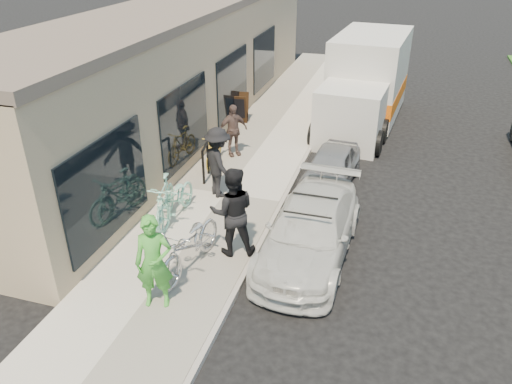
# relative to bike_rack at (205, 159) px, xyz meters

# --- Properties ---
(ground) EXTENTS (120.00, 120.00, 0.00)m
(ground) POSITION_rel_bike_rack_xyz_m (2.80, -3.69, -0.75)
(ground) COLOR black
(ground) RESTS_ON ground
(sidewalk) EXTENTS (3.00, 34.00, 0.15)m
(sidewalk) POSITION_rel_bike_rack_xyz_m (0.80, -0.69, -0.68)
(sidewalk) COLOR beige
(sidewalk) RESTS_ON ground
(curb) EXTENTS (0.12, 34.00, 0.13)m
(curb) POSITION_rel_bike_rack_xyz_m (2.35, -0.69, -0.69)
(curb) COLOR #9E9791
(curb) RESTS_ON ground
(storefront) EXTENTS (3.60, 20.00, 4.22)m
(storefront) POSITION_rel_bike_rack_xyz_m (-2.44, 4.30, 1.37)
(storefront) COLOR tan
(storefront) RESTS_ON ground
(bike_rack) EXTENTS (0.18, 0.70, 1.00)m
(bike_rack) POSITION_rel_bike_rack_xyz_m (0.00, 0.00, 0.00)
(bike_rack) COLOR black
(bike_rack) RESTS_ON sidewalk
(sandwich_board) EXTENTS (0.71, 0.71, 1.03)m
(sandwich_board) POSITION_rel_bike_rack_xyz_m (-0.58, 4.64, -0.07)
(sandwich_board) COLOR black
(sandwich_board) RESTS_ON sidewalk
(sedan_white) EXTENTS (1.90, 4.39, 1.30)m
(sedan_white) POSITION_rel_bike_rack_xyz_m (3.47, -2.58, -0.12)
(sedan_white) COLOR silver
(sedan_white) RESTS_ON ground
(sedan_silver) EXTENTS (1.52, 3.27, 1.09)m
(sedan_silver) POSITION_rel_bike_rack_xyz_m (3.35, 0.86, -0.21)
(sedan_silver) COLOR #929397
(sedan_silver) RESTS_ON ground
(moving_truck) EXTENTS (2.84, 6.42, 3.08)m
(moving_truck) POSITION_rel_bike_rack_xyz_m (3.65, 6.46, 0.61)
(moving_truck) COLOR silver
(moving_truck) RESTS_ON ground
(tandem_bike) EXTENTS (1.04, 2.31, 1.17)m
(tandem_bike) POSITION_rel_bike_rack_xyz_m (1.28, -4.00, -0.02)
(tandem_bike) COLOR silver
(tandem_bike) RESTS_ON sidewalk
(woman_rider) EXTENTS (0.79, 0.63, 1.88)m
(woman_rider) POSITION_rel_bike_rack_xyz_m (1.10, -5.17, 0.34)
(woman_rider) COLOR green
(woman_rider) RESTS_ON sidewalk
(man_standing) EXTENTS (1.17, 1.04, 2.00)m
(man_standing) POSITION_rel_bike_rack_xyz_m (1.90, -3.15, 0.40)
(man_standing) COLOR black
(man_standing) RESTS_ON sidewalk
(cruiser_bike_a) EXTENTS (0.98, 1.98, 1.14)m
(cruiser_bike_a) POSITION_rel_bike_rack_xyz_m (-0.03, -2.49, -0.03)
(cruiser_bike_a) COLOR #9BE7CC
(cruiser_bike_a) RESTS_ON sidewalk
(cruiser_bike_b) EXTENTS (0.69, 1.93, 1.01)m
(cruiser_bike_b) POSITION_rel_bike_rack_xyz_m (0.12, -2.21, -0.10)
(cruiser_bike_b) COLOR #9BE7CC
(cruiser_bike_b) RESTS_ON sidewalk
(cruiser_bike_c) EXTENTS (0.62, 1.69, 1.00)m
(cruiser_bike_c) POSITION_rel_bike_rack_xyz_m (-0.14, 0.99, -0.10)
(cruiser_bike_c) COLOR gold
(cruiser_bike_c) RESTS_ON sidewalk
(bystander_a) EXTENTS (1.35, 1.33, 1.87)m
(bystander_a) POSITION_rel_bike_rack_xyz_m (0.69, -0.80, 0.33)
(bystander_a) COLOR black
(bystander_a) RESTS_ON sidewalk
(bystander_b) EXTENTS (0.96, 0.94, 1.62)m
(bystander_b) POSITION_rel_bike_rack_xyz_m (0.19, 1.79, 0.21)
(bystander_b) COLOR brown
(bystander_b) RESTS_ON sidewalk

